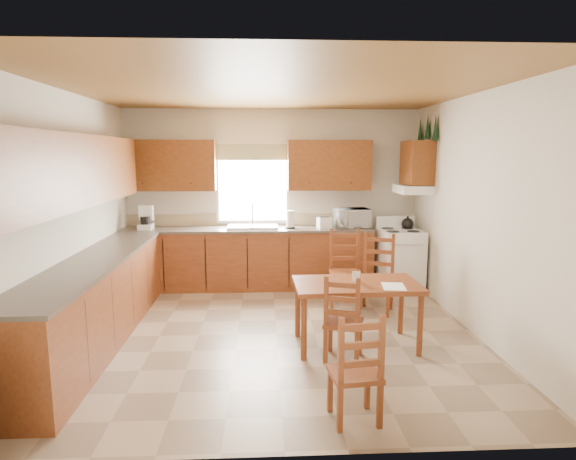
{
  "coord_description": "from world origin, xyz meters",
  "views": [
    {
      "loc": [
        -0.13,
        -5.23,
        2.04
      ],
      "look_at": [
        0.15,
        0.3,
        1.15
      ],
      "focal_mm": 30.0,
      "sensor_mm": 36.0,
      "label": 1
    }
  ],
  "objects_px": {
    "stove": "(399,261)",
    "chair_near_left": "(344,317)",
    "dining_table": "(356,314)",
    "chair_near_right": "(355,366)",
    "microwave": "(352,218)",
    "chair_far_right": "(376,274)",
    "chair_far_left": "(345,268)"
  },
  "relations": [
    {
      "from": "stove",
      "to": "chair_near_left",
      "type": "height_order",
      "value": "stove"
    },
    {
      "from": "stove",
      "to": "dining_table",
      "type": "relative_size",
      "value": 0.69
    },
    {
      "from": "chair_near_left",
      "to": "stove",
      "type": "bearing_deg",
      "value": -99.63
    },
    {
      "from": "stove",
      "to": "chair_near_right",
      "type": "height_order",
      "value": "stove"
    },
    {
      "from": "microwave",
      "to": "chair_far_right",
      "type": "xyz_separation_m",
      "value": [
        0.1,
        -1.25,
        -0.56
      ]
    },
    {
      "from": "dining_table",
      "to": "microwave",
      "type": "bearing_deg",
      "value": 79.3
    },
    {
      "from": "dining_table",
      "to": "chair_near_right",
      "type": "height_order",
      "value": "chair_near_right"
    },
    {
      "from": "microwave",
      "to": "chair_near_left",
      "type": "height_order",
      "value": "microwave"
    },
    {
      "from": "chair_far_left",
      "to": "stove",
      "type": "bearing_deg",
      "value": 40.78
    },
    {
      "from": "chair_near_right",
      "to": "chair_far_right",
      "type": "height_order",
      "value": "chair_far_right"
    },
    {
      "from": "microwave",
      "to": "chair_near_left",
      "type": "relative_size",
      "value": 0.55
    },
    {
      "from": "chair_near_right",
      "to": "chair_far_right",
      "type": "relative_size",
      "value": 0.87
    },
    {
      "from": "chair_near_left",
      "to": "chair_near_right",
      "type": "bearing_deg",
      "value": 102.6
    },
    {
      "from": "chair_near_right",
      "to": "chair_far_left",
      "type": "height_order",
      "value": "chair_far_left"
    },
    {
      "from": "chair_near_right",
      "to": "chair_far_left",
      "type": "xyz_separation_m",
      "value": [
        0.41,
        2.84,
        0.07
      ]
    },
    {
      "from": "microwave",
      "to": "chair_near_right",
      "type": "xyz_separation_m",
      "value": [
        -0.66,
        -3.77,
        -0.63
      ]
    },
    {
      "from": "chair_far_left",
      "to": "chair_far_right",
      "type": "relative_size",
      "value": 1.01
    },
    {
      "from": "microwave",
      "to": "dining_table",
      "type": "height_order",
      "value": "microwave"
    },
    {
      "from": "stove",
      "to": "dining_table",
      "type": "height_order",
      "value": "stove"
    },
    {
      "from": "chair_near_left",
      "to": "chair_far_left",
      "type": "xyz_separation_m",
      "value": [
        0.31,
        1.72,
        0.07
      ]
    },
    {
      "from": "chair_near_right",
      "to": "chair_near_left",
      "type": "bearing_deg",
      "value": -101.68
    },
    {
      "from": "stove",
      "to": "chair_far_left",
      "type": "bearing_deg",
      "value": -148.64
    },
    {
      "from": "dining_table",
      "to": "chair_far_right",
      "type": "relative_size",
      "value": 1.29
    },
    {
      "from": "microwave",
      "to": "dining_table",
      "type": "xyz_separation_m",
      "value": [
        -0.37,
        -2.34,
        -0.71
      ]
    },
    {
      "from": "stove",
      "to": "chair_near_left",
      "type": "relative_size",
      "value": 1.03
    },
    {
      "from": "stove",
      "to": "microwave",
      "type": "distance_m",
      "value": 0.95
    },
    {
      "from": "dining_table",
      "to": "chair_far_left",
      "type": "relative_size",
      "value": 1.28
    },
    {
      "from": "chair_far_right",
      "to": "dining_table",
      "type": "bearing_deg",
      "value": -90.37
    },
    {
      "from": "microwave",
      "to": "chair_far_right",
      "type": "height_order",
      "value": "microwave"
    },
    {
      "from": "microwave",
      "to": "chair_far_left",
      "type": "relative_size",
      "value": 0.47
    },
    {
      "from": "chair_far_right",
      "to": "chair_near_right",
      "type": "bearing_deg",
      "value": -83.69
    },
    {
      "from": "microwave",
      "to": "stove",
      "type": "bearing_deg",
      "value": -29.33
    }
  ]
}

